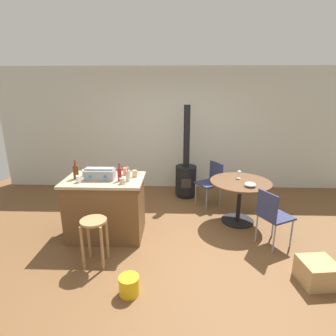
# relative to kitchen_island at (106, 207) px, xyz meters

# --- Properties ---
(ground_plane) EXTENTS (8.80, 8.80, 0.00)m
(ground_plane) POSITION_rel_kitchen_island_xyz_m (1.08, -0.28, -0.47)
(ground_plane) COLOR brown
(back_wall) EXTENTS (8.00, 0.10, 2.70)m
(back_wall) POSITION_rel_kitchen_island_xyz_m (1.08, 2.28, 0.88)
(back_wall) COLOR beige
(back_wall) RESTS_ON ground_plane
(kitchen_island) EXTENTS (1.17, 0.77, 0.94)m
(kitchen_island) POSITION_rel_kitchen_island_xyz_m (0.00, 0.00, 0.00)
(kitchen_island) COLOR brown
(kitchen_island) RESTS_ON ground_plane
(wooden_stool) EXTENTS (0.33, 0.33, 0.63)m
(wooden_stool) POSITION_rel_kitchen_island_xyz_m (0.04, -0.73, -0.01)
(wooden_stool) COLOR #A37A4C
(wooden_stool) RESTS_ON ground_plane
(dining_table) EXTENTS (1.01, 1.01, 0.74)m
(dining_table) POSITION_rel_kitchen_island_xyz_m (2.16, 0.51, 0.10)
(dining_table) COLOR black
(dining_table) RESTS_ON ground_plane
(folding_chair_near) EXTENTS (0.54, 0.54, 0.85)m
(folding_chair_near) POSITION_rel_kitchen_island_xyz_m (2.46, -0.22, 0.03)
(folding_chair_near) COLOR navy
(folding_chair_near) RESTS_ON ground_plane
(folding_chair_far) EXTENTS (0.56, 0.56, 0.85)m
(folding_chair_far) POSITION_rel_kitchen_island_xyz_m (1.76, 1.22, 0.03)
(folding_chair_far) COLOR navy
(folding_chair_far) RESTS_ON ground_plane
(wood_stove) EXTENTS (0.44, 0.45, 1.93)m
(wood_stove) POSITION_rel_kitchen_island_xyz_m (1.28, 1.64, 0.01)
(wood_stove) COLOR black
(wood_stove) RESTS_ON ground_plane
(toolbox) EXTENTS (0.44, 0.23, 0.17)m
(toolbox) POSITION_rel_kitchen_island_xyz_m (-0.05, -0.02, 0.55)
(toolbox) COLOR gray
(toolbox) RESTS_ON kitchen_island
(bottle_0) EXTENTS (0.06, 0.06, 0.22)m
(bottle_0) POSITION_rel_kitchen_island_xyz_m (0.38, -0.10, 0.55)
(bottle_0) COLOR #B7B2AD
(bottle_0) RESTS_ON kitchen_island
(bottle_1) EXTENTS (0.06, 0.06, 0.26)m
(bottle_1) POSITION_rel_kitchen_island_xyz_m (0.26, -0.09, 0.57)
(bottle_1) COLOR maroon
(bottle_1) RESTS_ON kitchen_island
(bottle_2) EXTENTS (0.08, 0.08, 0.28)m
(bottle_2) POSITION_rel_kitchen_island_xyz_m (-0.41, -0.01, 0.58)
(bottle_2) COLOR #603314
(bottle_2) RESTS_ON kitchen_island
(cup_0) EXTENTS (0.11, 0.07, 0.10)m
(cup_0) POSITION_rel_kitchen_island_xyz_m (-0.31, -0.18, 0.52)
(cup_0) COLOR white
(cup_0) RESTS_ON kitchen_island
(cup_1) EXTENTS (0.13, 0.09, 0.11)m
(cup_1) POSITION_rel_kitchen_island_xyz_m (0.29, 0.21, 0.52)
(cup_1) COLOR #DB6651
(cup_1) RESTS_ON kitchen_island
(cup_2) EXTENTS (0.12, 0.09, 0.09)m
(cup_2) POSITION_rel_kitchen_island_xyz_m (-0.32, 0.13, 0.51)
(cup_2) COLOR white
(cup_2) RESTS_ON kitchen_island
(cup_3) EXTENTS (0.11, 0.07, 0.08)m
(cup_3) POSITION_rel_kitchen_island_xyz_m (0.32, -0.22, 0.51)
(cup_3) COLOR tan
(cup_3) RESTS_ON kitchen_island
(cup_4) EXTENTS (0.11, 0.07, 0.10)m
(cup_4) POSITION_rel_kitchen_island_xyz_m (0.45, 0.10, 0.52)
(cup_4) COLOR tan
(cup_4) RESTS_ON kitchen_island
(wine_glass) EXTENTS (0.07, 0.07, 0.14)m
(wine_glass) POSITION_rel_kitchen_island_xyz_m (2.16, 0.66, 0.38)
(wine_glass) COLOR silver
(wine_glass) RESTS_ON dining_table
(serving_bowl) EXTENTS (0.18, 0.18, 0.07)m
(serving_bowl) POSITION_rel_kitchen_island_xyz_m (2.25, 0.26, 0.30)
(serving_bowl) COLOR white
(serving_bowl) RESTS_ON dining_table
(cardboard_box) EXTENTS (0.43, 0.41, 0.28)m
(cardboard_box) POSITION_rel_kitchen_island_xyz_m (2.76, -1.01, -0.33)
(cardboard_box) COLOR tan
(cardboard_box) RESTS_ON ground_plane
(plastic_bucket) EXTENTS (0.23, 0.23, 0.22)m
(plastic_bucket) POSITION_rel_kitchen_island_xyz_m (0.56, -1.26, -0.36)
(plastic_bucket) COLOR yellow
(plastic_bucket) RESTS_ON ground_plane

